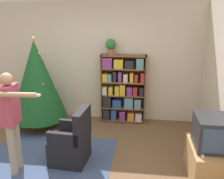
# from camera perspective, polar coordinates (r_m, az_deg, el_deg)

# --- Properties ---
(ground_plane) EXTENTS (14.00, 14.00, 0.00)m
(ground_plane) POSITION_cam_1_polar(r_m,az_deg,el_deg) (4.05, -10.04, -18.23)
(ground_plane) COLOR brown
(wall_back) EXTENTS (8.00, 0.10, 2.60)m
(wall_back) POSITION_cam_1_polar(r_m,az_deg,el_deg) (5.60, -3.96, 6.34)
(wall_back) COLOR beige
(wall_back) RESTS_ON ground_plane
(area_rug) EXTENTS (2.11, 2.01, 0.01)m
(area_rug) POSITION_cam_1_polar(r_m,az_deg,el_deg) (4.30, -15.09, -16.33)
(area_rug) COLOR #3D4C70
(area_rug) RESTS_ON ground_plane
(bookshelf) EXTENTS (0.98, 0.26, 1.50)m
(bookshelf) POSITION_cam_1_polar(r_m,az_deg,el_deg) (5.44, 2.47, 0.04)
(bookshelf) COLOR brown
(bookshelf) RESTS_ON ground_plane
(tv_stand) EXTENTS (0.52, 0.84, 0.51)m
(tv_stand) POSITION_cam_1_polar(r_m,az_deg,el_deg) (4.02, 20.99, -15.23)
(tv_stand) COLOR tan
(tv_stand) RESTS_ON ground_plane
(television) EXTENTS (0.44, 0.55, 0.45)m
(television) POSITION_cam_1_polar(r_m,az_deg,el_deg) (3.80, 21.75, -9.08)
(television) COLOR #28282D
(television) RESTS_ON tv_stand
(game_remote) EXTENTS (0.04, 0.12, 0.02)m
(game_remote) POSITION_cam_1_polar(r_m,az_deg,el_deg) (3.64, 19.89, -13.80)
(game_remote) COLOR white
(game_remote) RESTS_ON tv_stand
(christmas_tree) EXTENTS (1.16, 1.16, 1.90)m
(christmas_tree) POSITION_cam_1_polar(r_m,az_deg,el_deg) (5.32, -16.79, 2.03)
(christmas_tree) COLOR #4C3323
(christmas_tree) RESTS_ON ground_plane
(armchair) EXTENTS (0.61, 0.60, 0.92)m
(armchair) POSITION_cam_1_polar(r_m,az_deg,el_deg) (4.15, -9.13, -12.08)
(armchair) COLOR black
(armchair) RESTS_ON ground_plane
(standing_person) EXTENTS (0.65, 0.47, 1.54)m
(standing_person) POSITION_cam_1_polar(r_m,az_deg,el_deg) (3.90, -21.98, -5.55)
(standing_person) COLOR #9E937F
(standing_person) RESTS_ON ground_plane
(potted_plant) EXTENTS (0.22, 0.22, 0.33)m
(potted_plant) POSITION_cam_1_polar(r_m,az_deg,el_deg) (5.29, -0.28, 10.01)
(potted_plant) COLOR #935B38
(potted_plant) RESTS_ON bookshelf
(book_pile_near_tree) EXTENTS (0.24, 0.19, 0.11)m
(book_pile_near_tree) POSITION_cam_1_polar(r_m,az_deg,el_deg) (5.11, -12.43, -9.92)
(book_pile_near_tree) COLOR gold
(book_pile_near_tree) RESTS_ON ground_plane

